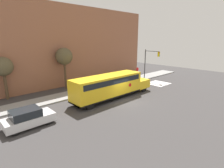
{
  "coord_description": "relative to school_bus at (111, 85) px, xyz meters",
  "views": [
    {
      "loc": [
        -14.77,
        -13.41,
        7.24
      ],
      "look_at": [
        0.14,
        2.36,
        1.65
      ],
      "focal_mm": 28.0,
      "sensor_mm": 36.0,
      "label": 1
    }
  ],
  "objects": [
    {
      "name": "crosswalk_stripes",
      "position": [
        11.03,
        0.14,
        -1.72
      ],
      "size": [
        3.3,
        3.2,
        0.01
      ],
      "color": "white",
      "rests_on": "ground"
    },
    {
      "name": "school_bus",
      "position": [
        0.0,
        0.0,
        0.0
      ],
      "size": [
        11.91,
        2.57,
        3.0
      ],
      "color": "yellow",
      "rests_on": "ground"
    },
    {
      "name": "building_backdrop",
      "position": [
        0.54,
        11.14,
        4.44
      ],
      "size": [
        32.0,
        4.0,
        12.32
      ],
      "color": "#935B42",
      "rests_on": "ground"
    },
    {
      "name": "tree_near_sidewalk",
      "position": [
        -1.75,
        8.09,
        3.03
      ],
      "size": [
        2.47,
        2.47,
        6.05
      ],
      "color": "brown",
      "rests_on": "ground"
    },
    {
      "name": "sidewalk_strip",
      "position": [
        0.54,
        4.64,
        -1.64
      ],
      "size": [
        44.0,
        3.0,
        0.15
      ],
      "color": "gray",
      "rests_on": "ground"
    },
    {
      "name": "parked_car",
      "position": [
        -10.06,
        -0.53,
        -0.95
      ],
      "size": [
        4.02,
        1.87,
        1.58
      ],
      "color": "silver",
      "rests_on": "ground"
    },
    {
      "name": "ground_plane",
      "position": [
        0.54,
        -1.86,
        -1.72
      ],
      "size": [
        60.0,
        60.0,
        0.0
      ],
      "primitive_type": "plane",
      "color": "#3A3838"
    },
    {
      "name": "traffic_light",
      "position": [
        12.27,
        2.94,
        1.86
      ],
      "size": [
        0.28,
        3.0,
        5.44
      ],
      "color": "#38383A",
      "rests_on": "ground"
    },
    {
      "name": "tree_far_sidewalk",
      "position": [
        -9.53,
        8.57,
        2.29
      ],
      "size": [
        2.3,
        2.3,
        5.24
      ],
      "color": "brown",
      "rests_on": "ground"
    },
    {
      "name": "stop_sign",
      "position": [
        9.7,
        3.6,
        -0.12
      ],
      "size": [
        0.64,
        0.1,
        2.45
      ],
      "color": "#38383A",
      "rests_on": "ground"
    }
  ]
}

